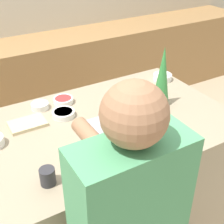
{
  "coord_description": "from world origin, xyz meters",
  "views": [
    {
      "loc": [
        -0.73,
        -1.37,
        1.98
      ],
      "look_at": [
        0.07,
        0.0,
        1.01
      ],
      "focal_mm": 50.0,
      "sensor_mm": 36.0,
      "label": 1
    }
  ],
  "objects_px": {
    "baking_tray": "(130,124)",
    "candy_bowl_center_rear": "(40,106)",
    "mug": "(48,177)",
    "gingerbread_house": "(130,109)",
    "cookbook": "(27,124)",
    "decorative_tree": "(162,77)",
    "candy_bowl_near_tray_left": "(63,100)",
    "candy_bowl_behind_tray": "(63,113)",
    "candy_bowl_near_tray_right": "(162,77)"
  },
  "relations": [
    {
      "from": "gingerbread_house",
      "to": "candy_bowl_behind_tray",
      "type": "bearing_deg",
      "value": 136.49
    },
    {
      "from": "baking_tray",
      "to": "candy_bowl_near_tray_right",
      "type": "xyz_separation_m",
      "value": [
        0.55,
        0.39,
        0.02
      ]
    },
    {
      "from": "candy_bowl_near_tray_left",
      "to": "candy_bowl_behind_tray",
      "type": "bearing_deg",
      "value": -112.33
    },
    {
      "from": "mug",
      "to": "cookbook",
      "type": "bearing_deg",
      "value": 83.12
    },
    {
      "from": "candy_bowl_center_rear",
      "to": "candy_bowl_behind_tray",
      "type": "bearing_deg",
      "value": -59.68
    },
    {
      "from": "baking_tray",
      "to": "candy_bowl_center_rear",
      "type": "height_order",
      "value": "candy_bowl_center_rear"
    },
    {
      "from": "candy_bowl_near_tray_left",
      "to": "baking_tray",
      "type": "bearing_deg",
      "value": -61.88
    },
    {
      "from": "candy_bowl_near_tray_left",
      "to": "cookbook",
      "type": "distance_m",
      "value": 0.32
    },
    {
      "from": "baking_tray",
      "to": "candy_bowl_behind_tray",
      "type": "bearing_deg",
      "value": 136.43
    },
    {
      "from": "candy_bowl_behind_tray",
      "to": "mug",
      "type": "bearing_deg",
      "value": -119.53
    },
    {
      "from": "cookbook",
      "to": "candy_bowl_near_tray_right",
      "type": "bearing_deg",
      "value": 4.81
    },
    {
      "from": "candy_bowl_near_tray_right",
      "to": "mug",
      "type": "height_order",
      "value": "mug"
    },
    {
      "from": "gingerbread_house",
      "to": "candy_bowl_behind_tray",
      "type": "height_order",
      "value": "gingerbread_house"
    },
    {
      "from": "gingerbread_house",
      "to": "candy_bowl_near_tray_right",
      "type": "xyz_separation_m",
      "value": [
        0.55,
        0.39,
        -0.08
      ]
    },
    {
      "from": "candy_bowl_behind_tray",
      "to": "mug",
      "type": "relative_size",
      "value": 1.66
    },
    {
      "from": "gingerbread_house",
      "to": "mug",
      "type": "bearing_deg",
      "value": -159.63
    },
    {
      "from": "candy_bowl_behind_tray",
      "to": "candy_bowl_center_rear",
      "type": "bearing_deg",
      "value": 120.32
    },
    {
      "from": "candy_bowl_center_rear",
      "to": "candy_bowl_near_tray_left",
      "type": "distance_m",
      "value": 0.16
    },
    {
      "from": "candy_bowl_near_tray_right",
      "to": "candy_bowl_behind_tray",
      "type": "height_order",
      "value": "candy_bowl_near_tray_right"
    },
    {
      "from": "baking_tray",
      "to": "mug",
      "type": "distance_m",
      "value": 0.63
    },
    {
      "from": "cookbook",
      "to": "candy_bowl_behind_tray",
      "type": "bearing_deg",
      "value": -4.05
    },
    {
      "from": "candy_bowl_near_tray_left",
      "to": "candy_bowl_near_tray_right",
      "type": "relative_size",
      "value": 0.94
    },
    {
      "from": "decorative_tree",
      "to": "candy_bowl_near_tray_left",
      "type": "distance_m",
      "value": 0.66
    },
    {
      "from": "candy_bowl_center_rear",
      "to": "mug",
      "type": "distance_m",
      "value": 0.69
    },
    {
      "from": "candy_bowl_behind_tray",
      "to": "cookbook",
      "type": "height_order",
      "value": "candy_bowl_behind_tray"
    },
    {
      "from": "decorative_tree",
      "to": "cookbook",
      "type": "bearing_deg",
      "value": 166.41
    },
    {
      "from": "baking_tray",
      "to": "cookbook",
      "type": "height_order",
      "value": "cookbook"
    },
    {
      "from": "gingerbread_house",
      "to": "cookbook",
      "type": "distance_m",
      "value": 0.61
    },
    {
      "from": "candy_bowl_center_rear",
      "to": "candy_bowl_behind_tray",
      "type": "height_order",
      "value": "candy_bowl_center_rear"
    },
    {
      "from": "mug",
      "to": "gingerbread_house",
      "type": "bearing_deg",
      "value": 20.37
    },
    {
      "from": "baking_tray",
      "to": "gingerbread_house",
      "type": "xyz_separation_m",
      "value": [
        0.0,
        0.0,
        0.1
      ]
    },
    {
      "from": "candy_bowl_center_rear",
      "to": "candy_bowl_near_tray_left",
      "type": "relative_size",
      "value": 0.84
    },
    {
      "from": "candy_bowl_behind_tray",
      "to": "cookbook",
      "type": "relative_size",
      "value": 0.66
    },
    {
      "from": "baking_tray",
      "to": "candy_bowl_center_rear",
      "type": "distance_m",
      "value": 0.6
    },
    {
      "from": "candy_bowl_near_tray_right",
      "to": "candy_bowl_behind_tray",
      "type": "bearing_deg",
      "value": -172.89
    },
    {
      "from": "baking_tray",
      "to": "decorative_tree",
      "type": "relative_size",
      "value": 1.12
    },
    {
      "from": "candy_bowl_near_tray_right",
      "to": "mug",
      "type": "distance_m",
      "value": 1.29
    },
    {
      "from": "candy_bowl_center_rear",
      "to": "candy_bowl_near_tray_right",
      "type": "distance_m",
      "value": 0.95
    },
    {
      "from": "decorative_tree",
      "to": "candy_bowl_near_tray_left",
      "type": "relative_size",
      "value": 3.03
    },
    {
      "from": "candy_bowl_near_tray_right",
      "to": "cookbook",
      "type": "distance_m",
      "value": 1.08
    },
    {
      "from": "decorative_tree",
      "to": "candy_bowl_near_tray_left",
      "type": "height_order",
      "value": "decorative_tree"
    },
    {
      "from": "baking_tray",
      "to": "candy_bowl_behind_tray",
      "type": "height_order",
      "value": "candy_bowl_behind_tray"
    },
    {
      "from": "decorative_tree",
      "to": "cookbook",
      "type": "distance_m",
      "value": 0.87
    },
    {
      "from": "gingerbread_house",
      "to": "cookbook",
      "type": "xyz_separation_m",
      "value": [
        -0.52,
        0.3,
        -0.1
      ]
    },
    {
      "from": "mug",
      "to": "candy_bowl_near_tray_right",
      "type": "bearing_deg",
      "value": 28.22
    },
    {
      "from": "baking_tray",
      "to": "candy_bowl_near_tray_left",
      "type": "bearing_deg",
      "value": 118.12
    },
    {
      "from": "decorative_tree",
      "to": "candy_bowl_behind_tray",
      "type": "bearing_deg",
      "value": 163.05
    },
    {
      "from": "cookbook",
      "to": "mug",
      "type": "height_order",
      "value": "mug"
    },
    {
      "from": "baking_tray",
      "to": "candy_bowl_center_rear",
      "type": "relative_size",
      "value": 4.01
    },
    {
      "from": "decorative_tree",
      "to": "candy_bowl_near_tray_left",
      "type": "xyz_separation_m",
      "value": [
        -0.54,
        0.34,
        -0.18
      ]
    }
  ]
}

